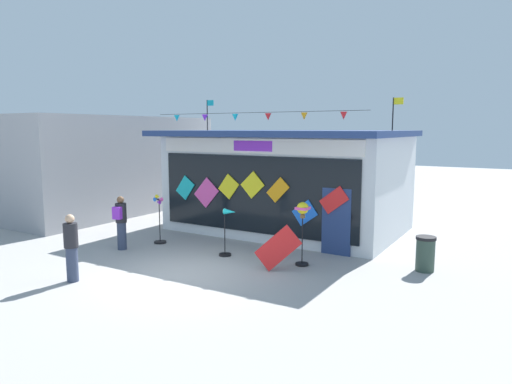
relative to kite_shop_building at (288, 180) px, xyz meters
The scene contains 10 objects.
ground_plane 6.58m from the kite_shop_building, 88.48° to the right, with size 80.00×80.00×0.00m, color #9E9B99.
kite_shop_building is the anchor object (origin of this frame).
wind_spinner_far_left 5.03m from the kite_shop_building, 122.03° to the right, with size 0.40×0.40×1.62m.
wind_spinner_left 4.43m from the kite_shop_building, 87.31° to the right, with size 0.56×0.36×1.43m.
wind_spinner_center_left 4.74m from the kite_shop_building, 58.25° to the right, with size 0.37×0.37×1.76m.
person_near_camera 6.27m from the kite_shop_building, 119.53° to the right, with size 0.37×0.47×1.68m.
person_mid_plaza 8.40m from the kite_shop_building, 102.39° to the right, with size 0.34×0.34×1.68m.
trash_bin 6.32m from the kite_shop_building, 27.06° to the right, with size 0.52×0.52×0.93m.
display_kite_on_ground 5.39m from the kite_shop_building, 65.87° to the right, with size 0.64×0.03×1.16m, color red.
neighbour_building 10.60m from the kite_shop_building, behind, with size 7.91×9.73×4.28m, color #99999E.
Camera 1 is at (7.55, -8.89, 3.73)m, focal length 32.26 mm.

